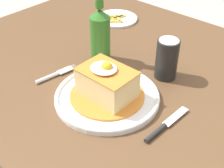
% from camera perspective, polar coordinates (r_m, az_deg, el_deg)
% --- Properties ---
extents(dining_table, '(1.30, 0.95, 0.76)m').
position_cam_1_polar(dining_table, '(1.04, 3.16, -2.25)').
color(dining_table, brown).
rests_on(dining_table, ground_plane).
extents(main_plate, '(0.29, 0.29, 0.02)m').
position_cam_1_polar(main_plate, '(0.85, -0.90, -2.26)').
color(main_plate, white).
rests_on(main_plate, dining_table).
extents(sandwich_meal, '(0.21, 0.21, 0.11)m').
position_cam_1_polar(sandwich_meal, '(0.83, -0.94, -0.00)').
color(sandwich_meal, orange).
rests_on(sandwich_meal, main_plate).
extents(fork, '(0.04, 0.14, 0.01)m').
position_cam_1_polar(fork, '(0.96, -10.76, 1.58)').
color(fork, silver).
rests_on(fork, dining_table).
extents(knife, '(0.02, 0.17, 0.01)m').
position_cam_1_polar(knife, '(0.78, 9.09, -7.98)').
color(knife, '#262628').
rests_on(knife, dining_table).
extents(soda_can, '(0.07, 0.07, 0.12)m').
position_cam_1_polar(soda_can, '(0.93, 10.02, 4.56)').
color(soda_can, black).
rests_on(soda_can, dining_table).
extents(beer_bottle_green, '(0.06, 0.06, 0.27)m').
position_cam_1_polar(beer_bottle_green, '(0.98, -2.20, 9.49)').
color(beer_bottle_green, '#2D6B23').
rests_on(beer_bottle_green, dining_table).
extents(side_plate_fries, '(0.17, 0.17, 0.02)m').
position_cam_1_polar(side_plate_fries, '(1.30, 0.80, 11.92)').
color(side_plate_fries, white).
rests_on(side_plate_fries, dining_table).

